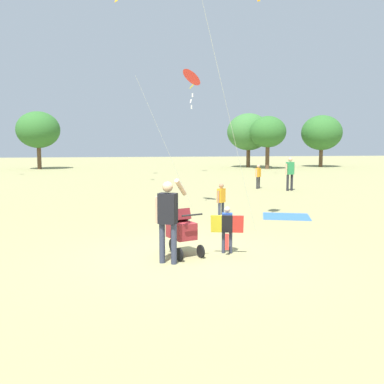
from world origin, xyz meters
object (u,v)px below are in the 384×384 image
(person_adult_flyer, at_px, (168,214))
(person_red_shirt, at_px, (221,199))
(stroller, at_px, (181,228))
(person_couple_left, at_px, (290,171))
(person_kid_running, at_px, (258,175))
(child_with_butterfly_kite, at_px, (227,226))
(picnic_blanket, at_px, (286,216))
(kite_orange_delta, at_px, (192,78))

(person_adult_flyer, relative_size, person_red_shirt, 1.49)
(person_adult_flyer, height_order, stroller, person_adult_flyer)
(person_couple_left, height_order, person_kid_running, person_couple_left)
(child_with_butterfly_kite, distance_m, picnic_blanket, 5.26)
(person_couple_left, bearing_deg, stroller, -121.02)
(stroller, distance_m, person_red_shirt, 4.27)
(stroller, relative_size, person_couple_left, 0.66)
(person_couple_left, distance_m, person_kid_running, 1.75)
(person_adult_flyer, xyz_separation_m, person_couple_left, (7.22, 12.04, -0.02))
(person_red_shirt, relative_size, person_kid_running, 0.94)
(kite_orange_delta, bearing_deg, stroller, -100.17)
(person_kid_running, bearing_deg, stroller, -113.95)
(kite_orange_delta, height_order, picnic_blanket, kite_orange_delta)
(stroller, bearing_deg, picnic_blanket, 46.82)
(person_kid_running, bearing_deg, child_with_butterfly_kite, -109.93)
(child_with_butterfly_kite, bearing_deg, person_red_shirt, 79.70)
(stroller, height_order, person_red_shirt, person_red_shirt)
(person_kid_running, relative_size, picnic_blanket, 0.84)
(person_red_shirt, bearing_deg, child_with_butterfly_kite, -100.30)
(child_with_butterfly_kite, height_order, person_kid_running, person_kid_running)
(stroller, relative_size, person_kid_running, 0.89)
(child_with_butterfly_kite, relative_size, picnic_blanket, 0.70)
(person_kid_running, bearing_deg, picnic_blanket, -100.80)
(picnic_blanket, bearing_deg, person_red_shirt, -170.74)
(stroller, distance_m, kite_orange_delta, 8.18)
(person_red_shirt, relative_size, person_couple_left, 0.70)
(stroller, bearing_deg, person_kid_running, 66.05)
(person_red_shirt, bearing_deg, stroller, -113.98)
(person_adult_flyer, bearing_deg, person_couple_left, 59.06)
(stroller, xyz_separation_m, person_couple_left, (6.89, 11.45, 0.38))
(kite_orange_delta, bearing_deg, person_couple_left, 38.74)
(child_with_butterfly_kite, relative_size, person_couple_left, 0.63)
(kite_orange_delta, distance_m, picnic_blanket, 6.12)
(person_adult_flyer, height_order, person_red_shirt, person_adult_flyer)
(person_red_shirt, bearing_deg, picnic_blanket, 9.26)
(child_with_butterfly_kite, distance_m, person_kid_running, 13.42)
(kite_orange_delta, height_order, person_kid_running, kite_orange_delta)
(child_with_butterfly_kite, height_order, person_red_shirt, person_red_shirt)
(child_with_butterfly_kite, xyz_separation_m, stroller, (-1.02, 0.01, -0.02))
(person_adult_flyer, relative_size, person_couple_left, 1.05)
(child_with_butterfly_kite, height_order, person_adult_flyer, person_adult_flyer)
(child_with_butterfly_kite, distance_m, person_couple_left, 12.88)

